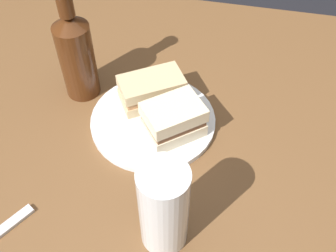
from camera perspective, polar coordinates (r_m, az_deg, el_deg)
name	(u,v)px	position (r m, az deg, el deg)	size (l,w,h in m)	color
dining_table	(179,240)	(1.07, 1.61, -16.00)	(1.22, 0.99, 0.77)	brown
plate	(153,120)	(0.78, -2.14, 0.79)	(0.24, 0.24, 0.01)	white
sandwich_half_left	(173,120)	(0.72, 0.77, 0.92)	(0.13, 0.12, 0.07)	beige
sandwich_half_right	(152,90)	(0.79, -2.34, 5.20)	(0.14, 0.12, 0.06)	#CCB284
potato_wedge_front	(178,112)	(0.77, 1.43, 2.05)	(0.05, 0.02, 0.02)	gold
potato_wedge_middle	(171,96)	(0.80, 0.43, 4.24)	(0.04, 0.02, 0.02)	#B77F33
potato_wedge_back	(195,123)	(0.75, 3.88, 0.48)	(0.04, 0.02, 0.02)	#B77F33
potato_wedge_left_edge	(172,102)	(0.79, 0.62, 3.40)	(0.04, 0.02, 0.02)	gold
potato_wedge_right_edge	(173,107)	(0.78, 0.78, 2.76)	(0.05, 0.02, 0.02)	gold
pint_glass	(167,213)	(0.59, -0.15, -12.25)	(0.07, 0.07, 0.17)	white
cider_bottle	(76,53)	(0.79, -13.01, 10.14)	(0.07, 0.07, 0.25)	#47230F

